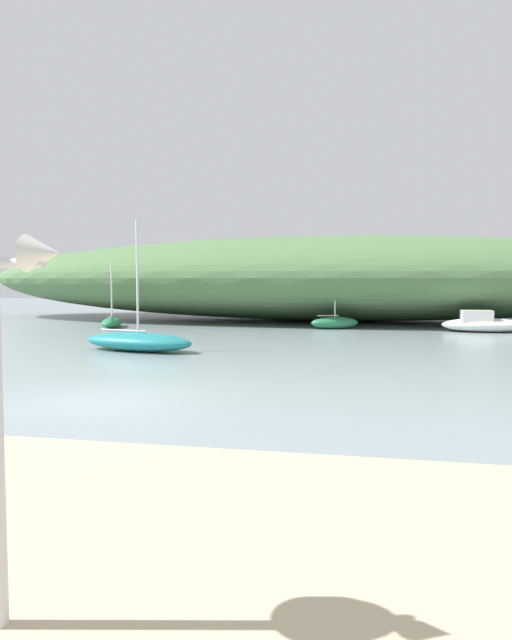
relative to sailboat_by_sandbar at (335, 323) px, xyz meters
The scene contains 6 objects.
ground_plane 19.67m from the sailboat_by_sandbar, 100.25° to the right, with size 120.00×120.00×0.00m, color gray.
distant_hill 7.20m from the sailboat_by_sandbar, 96.00° to the left, with size 45.50×15.27×5.21m, color #517547.
sailboat_by_sandbar is the anchor object (origin of this frame).
sailboat_far_right 11.64m from the sailboat_by_sandbar, behind, with size 1.77×3.23×3.52m.
motorboat_off_point 7.17m from the sailboat_by_sandbar, ahead, with size 4.03×1.55×1.05m.
sailboat_far_left 12.54m from the sailboat_by_sandbar, 119.48° to the right, with size 4.58×2.47×4.65m.
Camera 1 is at (5.71, -11.43, 2.57)m, focal length 33.55 mm.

